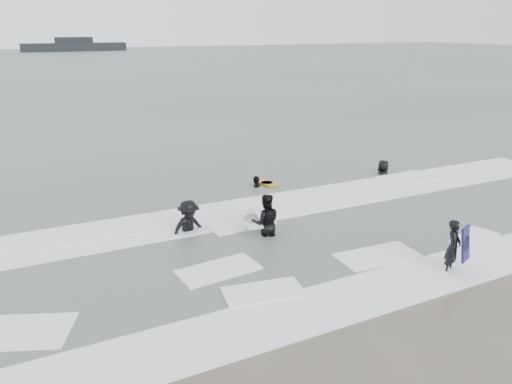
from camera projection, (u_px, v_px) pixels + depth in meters
name	position (u px, v px, depth m)	size (l,w,h in m)	color
ground	(341.00, 287.00, 12.84)	(320.00, 320.00, 0.00)	brown
sea	(54.00, 68.00, 81.08)	(320.00, 320.00, 0.00)	#47544C
surfer_centre	(450.00, 272.00, 13.64)	(0.56, 0.37, 1.54)	black
surfer_wading	(266.00, 235.00, 16.04)	(0.95, 0.74, 1.95)	black
surfer_breaker	(189.00, 233.00, 16.20)	(1.28, 0.73, 1.97)	black
surfer_right_near	(256.00, 187.00, 20.85)	(0.97, 0.40, 1.65)	black
surfer_right_far	(383.00, 174.00, 22.65)	(0.89, 0.58, 1.82)	black
surf_foam	(274.00, 235.00, 15.98)	(30.03, 9.06, 0.09)	white
bodyboards	(313.00, 210.00, 16.81)	(4.60, 10.01, 1.25)	#100E42
vessel_horizon	(74.00, 46.00, 136.01)	(27.19, 4.86, 3.69)	black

